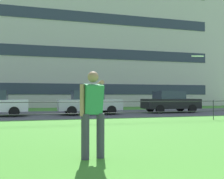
{
  "coord_description": "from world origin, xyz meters",
  "views": [
    {
      "loc": [
        -1.89,
        0.41,
        1.25
      ],
      "look_at": [
        0.41,
        8.58,
        1.44
      ],
      "focal_mm": 41.57,
      "sensor_mm": 36.0,
      "label": 1
    }
  ],
  "objects_px": {
    "person_thrower": "(93,111)",
    "apartment_building_background": "(60,46)",
    "car_silver_far_left": "(89,102)",
    "car_black_center": "(170,102)",
    "frisbee": "(198,56)"
  },
  "relations": [
    {
      "from": "person_thrower",
      "to": "car_silver_far_left",
      "type": "height_order",
      "value": "person_thrower"
    },
    {
      "from": "car_silver_far_left",
      "to": "apartment_building_background",
      "type": "xyz_separation_m",
      "value": [
        -0.43,
        17.89,
        6.92
      ]
    },
    {
      "from": "car_silver_far_left",
      "to": "apartment_building_background",
      "type": "distance_m",
      "value": 19.19
    },
    {
      "from": "person_thrower",
      "to": "apartment_building_background",
      "type": "xyz_separation_m",
      "value": [
        1.64,
        29.28,
        6.77
      ]
    },
    {
      "from": "car_black_center",
      "to": "person_thrower",
      "type": "bearing_deg",
      "value": -124.47
    },
    {
      "from": "person_thrower",
      "to": "car_silver_far_left",
      "type": "distance_m",
      "value": 11.58
    },
    {
      "from": "person_thrower",
      "to": "apartment_building_background",
      "type": "bearing_deg",
      "value": 86.8
    },
    {
      "from": "frisbee",
      "to": "car_silver_far_left",
      "type": "height_order",
      "value": "frisbee"
    },
    {
      "from": "frisbee",
      "to": "apartment_building_background",
      "type": "height_order",
      "value": "apartment_building_background"
    },
    {
      "from": "person_thrower",
      "to": "apartment_building_background",
      "type": "relative_size",
      "value": 0.04
    },
    {
      "from": "apartment_building_background",
      "to": "car_silver_far_left",
      "type": "bearing_deg",
      "value": -88.62
    },
    {
      "from": "car_silver_far_left",
      "to": "apartment_building_background",
      "type": "relative_size",
      "value": 0.1
    },
    {
      "from": "car_black_center",
      "to": "apartment_building_background",
      "type": "height_order",
      "value": "apartment_building_background"
    },
    {
      "from": "frisbee",
      "to": "car_silver_far_left",
      "type": "bearing_deg",
      "value": 91.88
    },
    {
      "from": "car_silver_far_left",
      "to": "car_black_center",
      "type": "relative_size",
      "value": 1.0
    }
  ]
}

